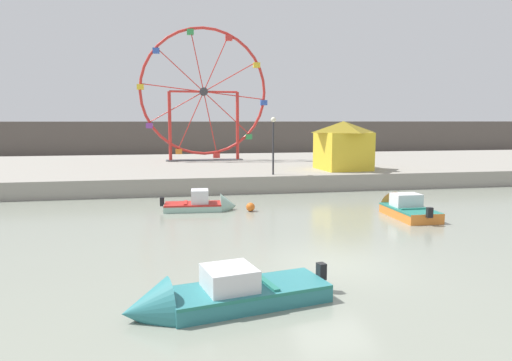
% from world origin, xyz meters
% --- Properties ---
extents(ground_plane, '(240.00, 240.00, 0.00)m').
position_xyz_m(ground_plane, '(0.00, 0.00, 0.00)').
color(ground_plane, gray).
extents(quay_promenade, '(110.00, 20.63, 1.07)m').
position_xyz_m(quay_promenade, '(0.00, 24.55, 0.53)').
color(quay_promenade, gray).
rests_on(quay_promenade, ground_plane).
extents(distant_town_skyline, '(140.00, 3.00, 4.40)m').
position_xyz_m(distant_town_skyline, '(0.00, 49.59, 2.20)').
color(distant_town_skyline, '#564C47').
rests_on(distant_town_skyline, ground_plane).
extents(motorboat_teal_painted, '(5.29, 2.47, 1.48)m').
position_xyz_m(motorboat_teal_painted, '(-4.15, -2.82, 0.30)').
color(motorboat_teal_painted, teal).
rests_on(motorboat_teal_painted, ground_plane).
extents(motorboat_orange_hull, '(1.66, 4.25, 1.59)m').
position_xyz_m(motorboat_orange_hull, '(5.95, 6.77, 0.32)').
color(motorboat_orange_hull, orange).
rests_on(motorboat_orange_hull, ground_plane).
extents(motorboat_seafoam, '(3.86, 1.58, 1.52)m').
position_xyz_m(motorboat_seafoam, '(-3.28, 9.60, 0.29)').
color(motorboat_seafoam, '#93BCAD').
rests_on(motorboat_seafoam, ground_plane).
extents(ferris_wheel_red_frame, '(11.11, 1.20, 11.34)m').
position_xyz_m(ferris_wheel_red_frame, '(-2.05, 26.82, 6.77)').
color(ferris_wheel_red_frame, red).
rests_on(ferris_wheel_red_frame, quay_promenade).
extents(carnival_booth_yellow_awning, '(3.76, 3.96, 3.41)m').
position_xyz_m(carnival_booth_yellow_awning, '(7.02, 17.39, 2.84)').
color(carnival_booth_yellow_awning, yellow).
rests_on(carnival_booth_yellow_awning, quay_promenade).
extents(promenade_lamp_near, '(0.32, 0.32, 3.67)m').
position_xyz_m(promenade_lamp_near, '(1.47, 15.24, 3.49)').
color(promenade_lamp_near, '#2D2D33').
rests_on(promenade_lamp_near, quay_promenade).
extents(mooring_buoy_orange, '(0.44, 0.44, 0.44)m').
position_xyz_m(mooring_buoy_orange, '(-1.13, 8.89, 0.22)').
color(mooring_buoy_orange, orange).
rests_on(mooring_buoy_orange, ground_plane).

